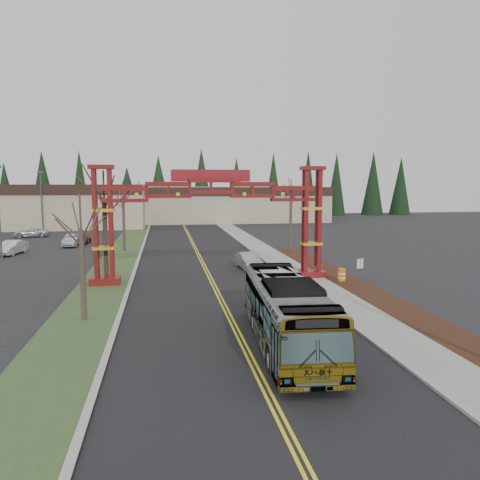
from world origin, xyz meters
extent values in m
plane|color=black|center=(0.00, 0.00, 0.00)|extent=(200.00, 200.00, 0.00)
cube|color=black|center=(0.00, 25.00, 0.01)|extent=(12.00, 110.00, 0.02)
cube|color=yellow|center=(-0.12, 25.00, 0.03)|extent=(0.12, 100.00, 0.01)
cube|color=yellow|center=(0.12, 25.00, 0.03)|extent=(0.12, 100.00, 0.01)
cube|color=#A9A9A3|center=(6.15, 25.00, 0.07)|extent=(0.30, 110.00, 0.15)
cube|color=gray|center=(7.60, 25.00, 0.08)|extent=(2.60, 110.00, 0.14)
cube|color=black|center=(10.20, 10.00, 0.06)|extent=(2.60, 50.00, 0.12)
cube|color=#334B25|center=(-8.00, 25.00, 0.04)|extent=(4.00, 110.00, 0.08)
cube|color=#A9A9A3|center=(-6.15, 25.00, 0.07)|extent=(0.30, 110.00, 0.15)
cube|color=#5E0C11|center=(-8.00, 18.00, 0.30)|extent=(2.20, 1.60, 0.60)
cube|color=#5E0C11|center=(-8.55, 17.65, 4.60)|extent=(0.28, 0.28, 8.00)
cube|color=#5E0C11|center=(-7.45, 17.65, 4.60)|extent=(0.28, 0.28, 8.00)
cube|color=#5E0C11|center=(-8.55, 18.35, 4.60)|extent=(0.28, 0.28, 8.00)
cube|color=#5E0C11|center=(-7.45, 18.35, 4.60)|extent=(0.28, 0.28, 8.00)
cube|color=gold|center=(-8.00, 18.00, 2.80)|extent=(1.60, 1.10, 0.22)
cube|color=gold|center=(-8.00, 18.00, 5.60)|extent=(1.60, 1.10, 0.22)
cube|color=#5E0C11|center=(-8.00, 18.00, 8.75)|extent=(1.80, 1.20, 0.30)
cube|color=#5E0C11|center=(8.00, 18.00, 0.30)|extent=(2.20, 1.60, 0.60)
cube|color=#5E0C11|center=(7.45, 17.65, 4.60)|extent=(0.28, 0.28, 8.00)
cube|color=#5E0C11|center=(8.55, 17.65, 4.60)|extent=(0.28, 0.28, 8.00)
cube|color=#5E0C11|center=(7.45, 18.35, 4.60)|extent=(0.28, 0.28, 8.00)
cube|color=#5E0C11|center=(8.55, 18.35, 4.60)|extent=(0.28, 0.28, 8.00)
cube|color=gold|center=(8.00, 18.00, 2.80)|extent=(1.60, 1.10, 0.22)
cube|color=gold|center=(8.00, 18.00, 5.60)|extent=(1.60, 1.10, 0.22)
cube|color=#5E0C11|center=(8.00, 18.00, 8.75)|extent=(1.80, 1.20, 0.30)
cube|color=#5E0C11|center=(0.00, 18.00, 7.50)|extent=(16.00, 0.90, 1.00)
cube|color=#5E0C11|center=(0.00, 18.00, 6.60)|extent=(16.00, 0.90, 0.60)
cube|color=maroon|center=(0.00, 18.00, 8.15)|extent=(6.00, 0.25, 0.90)
cube|color=tan|center=(-30.00, 72.00, 3.75)|extent=(46.00, 22.00, 7.50)
cube|color=tan|center=(10.00, 80.00, 3.50)|extent=(38.00, 20.00, 7.00)
cube|color=black|center=(10.00, 69.90, 6.20)|extent=(38.00, 0.40, 1.60)
cone|color=black|center=(-38.00, 92.00, 6.50)|extent=(5.60, 5.60, 13.00)
cylinder|color=#382D26|center=(-38.00, 92.00, 0.80)|extent=(0.80, 0.80, 1.60)
cone|color=black|center=(-29.50, 92.00, 6.50)|extent=(5.60, 5.60, 13.00)
cylinder|color=#382D26|center=(-29.50, 92.00, 0.80)|extent=(0.80, 0.80, 1.60)
cone|color=black|center=(-21.00, 92.00, 6.50)|extent=(5.60, 5.60, 13.00)
cylinder|color=#382D26|center=(-21.00, 92.00, 0.80)|extent=(0.80, 0.80, 1.60)
cone|color=black|center=(-12.50, 92.00, 6.50)|extent=(5.60, 5.60, 13.00)
cylinder|color=#382D26|center=(-12.50, 92.00, 0.80)|extent=(0.80, 0.80, 1.60)
cone|color=black|center=(-4.00, 92.00, 6.50)|extent=(5.60, 5.60, 13.00)
cylinder|color=#382D26|center=(-4.00, 92.00, 0.80)|extent=(0.80, 0.80, 1.60)
cone|color=black|center=(4.50, 92.00, 6.50)|extent=(5.60, 5.60, 13.00)
cylinder|color=#382D26|center=(4.50, 92.00, 0.80)|extent=(0.80, 0.80, 1.60)
cone|color=black|center=(13.00, 92.00, 6.50)|extent=(5.60, 5.60, 13.00)
cylinder|color=#382D26|center=(13.00, 92.00, 0.80)|extent=(0.80, 0.80, 1.60)
cone|color=black|center=(21.50, 92.00, 6.50)|extent=(5.60, 5.60, 13.00)
cylinder|color=#382D26|center=(21.50, 92.00, 0.80)|extent=(0.80, 0.80, 1.60)
cone|color=black|center=(30.00, 92.00, 6.50)|extent=(5.60, 5.60, 13.00)
cylinder|color=#382D26|center=(30.00, 92.00, 0.80)|extent=(0.80, 0.80, 1.60)
cone|color=black|center=(38.50, 92.00, 6.50)|extent=(5.60, 5.60, 13.00)
cylinder|color=#382D26|center=(38.50, 92.00, 0.80)|extent=(0.80, 0.80, 1.60)
cone|color=black|center=(47.00, 92.00, 6.50)|extent=(5.60, 5.60, 13.00)
cylinder|color=#382D26|center=(47.00, 92.00, 0.80)|extent=(0.80, 0.80, 1.60)
cone|color=black|center=(55.50, 92.00, 6.50)|extent=(5.60, 5.60, 13.00)
cylinder|color=#382D26|center=(55.50, 92.00, 0.80)|extent=(0.80, 0.80, 1.60)
imported|color=#ABAEB3|center=(1.97, 2.90, 1.60)|extent=(3.46, 11.63, 3.20)
imported|color=#A5A8AD|center=(3.79, 22.75, 0.73)|extent=(2.00, 4.57, 1.46)
imported|color=white|center=(-19.78, 35.46, 0.75)|extent=(2.34, 4.75, 1.50)
imported|color=maroon|center=(-14.09, 43.10, 0.69)|extent=(2.47, 4.97, 1.39)
imported|color=#B6B8BE|center=(-14.56, 41.42, 0.74)|extent=(2.03, 4.65, 1.49)
imported|color=silver|center=(-22.43, 52.85, 0.65)|extent=(4.82, 2.49, 1.30)
cylinder|color=#382D26|center=(-8.00, 8.55, 2.53)|extent=(0.30, 0.30, 5.05)
cylinder|color=#382D26|center=(-8.00, 8.55, 5.98)|extent=(0.11, 0.11, 2.03)
cylinder|color=#382D26|center=(-8.00, 18.93, 3.12)|extent=(0.35, 0.35, 6.24)
cylinder|color=#382D26|center=(-8.00, 18.93, 7.33)|extent=(0.13, 0.13, 2.41)
cylinder|color=#382D26|center=(-8.00, 35.74, 2.92)|extent=(0.30, 0.30, 5.85)
cylinder|color=#382D26|center=(-8.00, 35.74, 6.79)|extent=(0.11, 0.11, 2.08)
cylinder|color=#382D26|center=(10.00, 31.43, 3.04)|extent=(0.30, 0.30, 6.08)
cylinder|color=#382D26|center=(10.00, 31.43, 7.02)|extent=(0.11, 0.11, 2.07)
cylinder|color=#3F3F44|center=(-22.27, 59.01, 4.63)|extent=(0.21, 0.21, 9.26)
cube|color=#3F3F44|center=(-22.27, 59.01, 9.37)|extent=(0.82, 0.41, 0.26)
cylinder|color=#3F3F44|center=(9.67, 12.30, 1.20)|extent=(0.07, 0.07, 2.41)
cube|color=white|center=(9.67, 12.30, 2.08)|extent=(0.52, 0.25, 0.66)
cylinder|color=orange|center=(9.80, 15.92, 0.55)|extent=(0.57, 0.57, 1.09)
cylinder|color=white|center=(9.80, 15.92, 0.71)|extent=(0.59, 0.59, 0.13)
cylinder|color=white|center=(9.80, 15.92, 0.38)|extent=(0.59, 0.59, 0.13)
cylinder|color=orange|center=(8.58, 18.39, 0.46)|extent=(0.48, 0.48, 0.93)
cylinder|color=white|center=(8.58, 18.39, 0.60)|extent=(0.50, 0.50, 0.11)
cylinder|color=white|center=(8.58, 18.39, 0.32)|extent=(0.50, 0.50, 0.11)
cylinder|color=orange|center=(9.51, 20.93, 0.46)|extent=(0.47, 0.47, 0.91)
cylinder|color=white|center=(9.51, 20.93, 0.59)|extent=(0.49, 0.49, 0.11)
cylinder|color=white|center=(9.51, 20.93, 0.32)|extent=(0.49, 0.49, 0.11)
camera|label=1|loc=(-3.55, -17.59, 7.47)|focal=35.00mm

